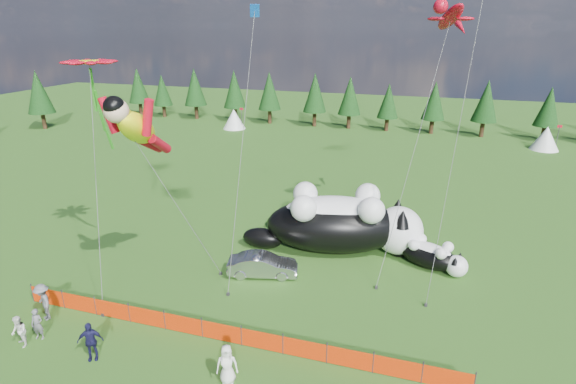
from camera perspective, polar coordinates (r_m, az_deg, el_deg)
The scene contains 16 objects.
ground at distance 24.58m, azimuth -5.34°, elevation -14.14°, with size 160.00×160.00×0.00m, color #113B0A.
safety_fence at distance 22.09m, azimuth -8.43°, elevation -17.20°, with size 22.06×0.06×1.10m.
tree_line at distance 64.89m, azimuth 9.91°, elevation 11.29°, with size 90.00×4.00×8.00m, color black, non-canonical shape.
festival_tents at distance 60.02m, azimuth 19.63°, elevation 7.17°, with size 50.00×3.20×2.80m, color white, non-canonical shape.
cat_large at distance 29.16m, azimuth 6.92°, elevation -3.83°, with size 11.63×5.93×4.24m.
cat_small at distance 28.78m, azimuth 17.86°, elevation -7.68°, with size 4.65×2.99×1.76m.
car at distance 26.77m, azimuth -3.23°, elevation -9.25°, with size 1.43×4.10×1.35m, color #AFAFB4.
spectator_a at distance 24.81m, azimuth -29.23°, elevation -14.44°, with size 0.58×0.38×1.58m, color #5D5D62.
spectator_b at distance 24.71m, azimuth -30.97°, elevation -14.97°, with size 0.76×0.45×1.56m, color white.
spectator_c at distance 22.43m, azimuth -23.82°, elevation -16.94°, with size 1.09×0.56×1.87m, color #17163C.
spectator_d at distance 26.01m, azimuth -28.65°, elevation -12.17°, with size 1.27×0.66×1.97m, color #5D5D62.
spectator_e at distance 19.77m, azimuth -7.75°, elevation -20.90°, with size 0.89×0.58×1.82m, color white.
superhero_kite at distance 22.97m, azimuth -18.63°, elevation 7.70°, with size 5.20×5.65×11.61m.
gecko_kite at distance 30.24m, azimuth 19.91°, elevation 20.13°, with size 4.53×10.98×16.48m.
flower_kite at distance 26.64m, azimuth -23.88°, elevation 14.50°, with size 4.40×6.57×13.08m.
diamond_kite_a at distance 27.10m, azimuth -4.43°, elevation 20.32°, with size 1.08×6.73×15.94m.
Camera 1 is at (8.02, -18.63, 13.88)m, focal length 28.00 mm.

